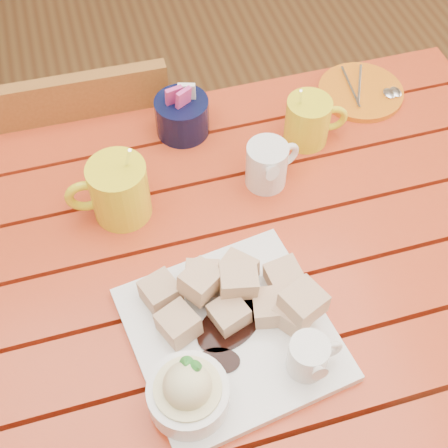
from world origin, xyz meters
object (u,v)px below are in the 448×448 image
object	(u,v)px
coffee_mug_right	(309,120)
table	(214,299)
dessert_plate	(226,338)
orange_saucer	(361,92)
chair_far	(86,175)
coffee_mug_left	(118,190)

from	to	relation	value
coffee_mug_right	table	bearing A→B (deg)	-129.86
table	dessert_plate	size ratio (longest dim) A/B	3.81
table	coffee_mug_right	xyz separation A→B (m)	(0.24, 0.22, 0.15)
orange_saucer	chair_far	size ratio (longest dim) A/B	0.20
table	orange_saucer	size ratio (longest dim) A/B	7.23
dessert_plate	coffee_mug_left	size ratio (longest dim) A/B	1.96
table	dessert_plate	world-z (taller)	dessert_plate
coffee_mug_right	orange_saucer	xyz separation A→B (m)	(0.15, 0.08, -0.04)
dessert_plate	orange_saucer	distance (m)	0.61
table	coffee_mug_left	world-z (taller)	coffee_mug_left
dessert_plate	coffee_mug_left	xyz separation A→B (m)	(-0.10, 0.29, 0.02)
chair_far	coffee_mug_left	bearing A→B (deg)	100.70
dessert_plate	coffee_mug_right	world-z (taller)	coffee_mug_right
dessert_plate	coffee_mug_right	xyz separation A→B (m)	(0.26, 0.36, 0.01)
dessert_plate	chair_far	xyz separation A→B (m)	(-0.16, 0.65, -0.31)
orange_saucer	chair_far	distance (m)	0.66
table	coffee_mug_left	size ratio (longest dim) A/B	7.47
table	coffee_mug_left	distance (m)	0.25
orange_saucer	coffee_mug_left	bearing A→B (deg)	-162.69
table	coffee_mug_left	xyz separation A→B (m)	(-0.12, 0.15, 0.16)
coffee_mug_right	dessert_plate	bearing A→B (deg)	-118.12
coffee_mug_right	chair_far	xyz separation A→B (m)	(-0.42, 0.28, -0.33)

